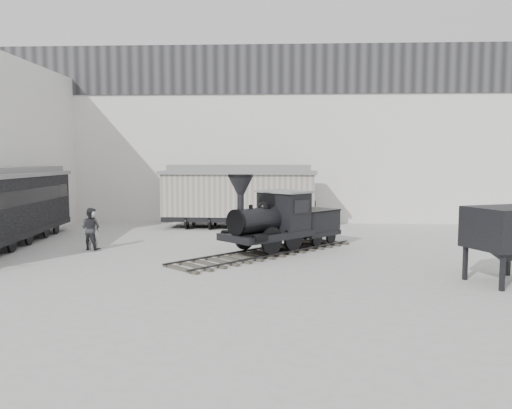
{
  "coord_description": "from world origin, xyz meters",
  "views": [
    {
      "loc": [
        1.81,
        -17.38,
        3.89
      ],
      "look_at": [
        0.88,
        4.21,
        2.0
      ],
      "focal_mm": 35.0,
      "sensor_mm": 36.0,
      "label": 1
    }
  ],
  "objects_px": {
    "locomotive": "(279,224)",
    "coal_hopper": "(507,234)",
    "visitor_a": "(93,230)",
    "boxcar": "(239,195)",
    "visitor_b": "(91,229)",
    "passenger_coach": "(1,207)"
  },
  "relations": [
    {
      "from": "boxcar",
      "to": "passenger_coach",
      "type": "bearing_deg",
      "value": -142.95
    },
    {
      "from": "locomotive",
      "to": "visitor_b",
      "type": "bearing_deg",
      "value": -138.27
    },
    {
      "from": "passenger_coach",
      "to": "coal_hopper",
      "type": "bearing_deg",
      "value": -21.84
    },
    {
      "from": "passenger_coach",
      "to": "visitor_a",
      "type": "xyz_separation_m",
      "value": [
        4.33,
        -0.45,
        -0.98
      ]
    },
    {
      "from": "boxcar",
      "to": "visitor_b",
      "type": "relative_size",
      "value": 4.9
    },
    {
      "from": "boxcar",
      "to": "locomotive",
      "type": "bearing_deg",
      "value": -70.94
    },
    {
      "from": "locomotive",
      "to": "coal_hopper",
      "type": "relative_size",
      "value": 2.95
    },
    {
      "from": "boxcar",
      "to": "coal_hopper",
      "type": "xyz_separation_m",
      "value": [
        9.53,
        -12.81,
        -0.34
      ]
    },
    {
      "from": "passenger_coach",
      "to": "visitor_b",
      "type": "height_order",
      "value": "passenger_coach"
    },
    {
      "from": "visitor_a",
      "to": "locomotive",
      "type": "bearing_deg",
      "value": 168.81
    },
    {
      "from": "visitor_a",
      "to": "visitor_b",
      "type": "distance_m",
      "value": 0.1
    },
    {
      "from": "visitor_b",
      "to": "locomotive",
      "type": "bearing_deg",
      "value": -167.4
    },
    {
      "from": "locomotive",
      "to": "coal_hopper",
      "type": "height_order",
      "value": "locomotive"
    },
    {
      "from": "locomotive",
      "to": "passenger_coach",
      "type": "distance_m",
      "value": 12.53
    },
    {
      "from": "locomotive",
      "to": "coal_hopper",
      "type": "bearing_deg",
      "value": 8.21
    },
    {
      "from": "boxcar",
      "to": "visitor_a",
      "type": "xyz_separation_m",
      "value": [
        -5.87,
        -7.47,
        -1.06
      ]
    },
    {
      "from": "locomotive",
      "to": "coal_hopper",
      "type": "distance_m",
      "value": 8.86
    },
    {
      "from": "passenger_coach",
      "to": "coal_hopper",
      "type": "relative_size",
      "value": 4.6
    },
    {
      "from": "boxcar",
      "to": "coal_hopper",
      "type": "bearing_deg",
      "value": -50.85
    },
    {
      "from": "locomotive",
      "to": "visitor_a",
      "type": "bearing_deg",
      "value": -138.4
    },
    {
      "from": "boxcar",
      "to": "visitor_b",
      "type": "bearing_deg",
      "value": -125.94
    },
    {
      "from": "locomotive",
      "to": "visitor_a",
      "type": "xyz_separation_m",
      "value": [
        -8.16,
        0.25,
        -0.35
      ]
    }
  ]
}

